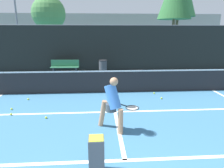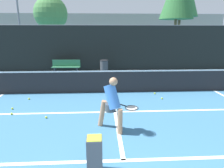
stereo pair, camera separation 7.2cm
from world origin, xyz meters
name	(u,v)px [view 2 (the right image)]	position (x,y,z in m)	size (l,w,h in m)	color
court_baseline_near	(123,160)	(0.00, 2.36, 0.00)	(11.00, 0.10, 0.01)	white
court_service_line	(115,112)	(0.00, 4.88, 0.00)	(8.25, 0.10, 0.01)	white
court_center_mark	(115,114)	(0.00, 4.70, 0.00)	(0.10, 4.67, 0.01)	white
net	(112,81)	(0.00, 7.03, 0.51)	(11.09, 0.09, 1.07)	slate
fence_back	(108,49)	(0.00, 11.64, 1.45)	(24.00, 0.06, 2.90)	black
player_practicing	(112,102)	(-0.16, 3.65, 0.78)	(1.13, 0.79, 1.44)	tan
tennis_ball_scattered_0	(155,93)	(1.78, 6.68, 0.03)	(0.07, 0.07, 0.07)	#D1E033
tennis_ball_scattered_1	(46,117)	(-2.10, 4.50, 0.03)	(0.07, 0.07, 0.07)	#D1E033
tennis_ball_scattered_2	(29,99)	(-3.20, 6.24, 0.03)	(0.07, 0.07, 0.07)	#D1E033
tennis_ball_scattered_3	(12,108)	(-3.41, 5.27, 0.03)	(0.07, 0.07, 0.07)	#D1E033
tennis_ball_scattered_4	(12,114)	(-3.25, 4.82, 0.03)	(0.07, 0.07, 0.07)	#D1E033
tennis_ball_scattered_7	(162,98)	(1.88, 6.02, 0.03)	(0.07, 0.07, 0.07)	#D1E033
ball_hopper	(95,154)	(-0.56, 2.06, 0.37)	(0.28, 0.28, 0.71)	#4C4C51
courtside_bench	(66,66)	(-2.55, 10.90, 0.47)	(1.69, 0.45, 0.86)	#33724C
trash_bin	(104,67)	(-0.26, 10.76, 0.43)	(0.50, 0.50, 0.86)	#3F3F42
parked_car	(132,56)	(1.94, 14.18, 0.64)	(1.79, 4.31, 1.52)	#B7B7BC
tree_east	(51,14)	(-5.54, 20.75, 4.27)	(3.40, 3.40, 5.98)	brown
building_far	(104,31)	(0.00, 30.63, 2.51)	(36.00, 2.40, 5.02)	gray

